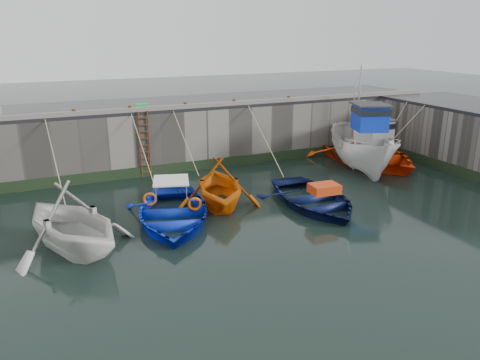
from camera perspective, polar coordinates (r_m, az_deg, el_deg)
name	(u,v)px	position (r m, az deg, el deg)	size (l,w,h in m)	color
ground	(280,253)	(15.15, 4.93, -8.90)	(120.00, 120.00, 0.00)	black
quay_back	(171,133)	(25.75, -8.47, 5.71)	(30.00, 5.00, 3.00)	slate
road_back	(169,104)	(25.47, -8.63, 9.19)	(30.00, 5.00, 0.16)	black
kerb_back	(182,107)	(23.21, -7.07, 8.88)	(30.00, 0.30, 0.20)	slate
algae_back	(186,167)	(23.68, -6.66, 1.61)	(30.00, 0.08, 0.50)	black
ladder	(145,145)	(22.82, -11.55, 4.23)	(0.51, 0.08, 3.20)	#3F1E0F
boat_near_white	(74,249)	(16.30, -19.56, -7.93)	(4.19, 4.85, 2.56)	silver
boat_near_white_rope	(63,202)	(20.71, -20.74, -2.56)	(0.04, 5.20, 3.10)	tan
boat_near_blue	(173,221)	(17.71, -8.20, -4.95)	(3.96, 5.54, 1.15)	#0D2BC8
boat_near_blue_rope	(147,188)	(21.60, -11.32, -0.91)	(0.04, 4.36, 3.10)	tan
boat_near_blacktrim	(219,204)	(19.17, -2.54, -2.99)	(3.68, 4.27, 2.25)	orange
boat_near_blacktrim_rope	(190,179)	(22.56, -6.07, 0.14)	(0.04, 3.67, 3.10)	tan
boat_near_navy	(313,205)	(19.29, 8.91, -3.06)	(3.78, 5.30, 1.10)	#0A1443
boat_near_navy_rope	(263,175)	(23.08, 2.77, 0.63)	(0.04, 4.97, 3.10)	tan
boat_far_white	(363,149)	(24.46, 14.79, 3.62)	(4.47, 6.96, 5.52)	silver
boat_far_orange	(365,153)	(26.23, 15.00, 3.25)	(5.31, 7.37, 4.52)	#FF400D
fish_crate	(141,107)	(23.06, -11.93, 8.71)	(0.62, 0.35, 0.31)	green
bollard_a	(74,112)	(22.40, -19.57, 7.79)	(0.18, 0.18, 0.28)	#3F1E0F
bollard_b	(130,109)	(22.72, -13.25, 8.46)	(0.18, 0.18, 0.28)	#3F1E0F
bollard_c	(185,105)	(23.36, -6.67, 9.05)	(0.18, 0.18, 0.28)	#3F1E0F
bollard_d	(234,102)	(24.25, -0.72, 9.48)	(0.18, 0.18, 0.28)	#3F1E0F
bollard_e	(289,99)	(25.66, 5.96, 9.85)	(0.18, 0.18, 0.28)	#3F1E0F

